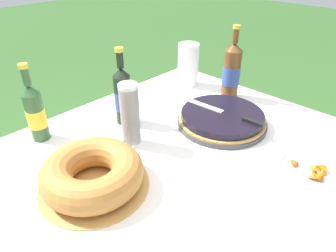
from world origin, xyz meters
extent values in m
cube|color=brown|center=(0.00, 0.00, 0.75)|extent=(1.54, 1.18, 0.03)
cylinder|color=brown|center=(0.71, 0.53, 0.37)|extent=(0.06, 0.06, 0.74)
cube|color=white|center=(0.00, 0.00, 0.77)|extent=(1.55, 1.19, 0.00)
cube|color=white|center=(0.00, 0.59, 0.72)|extent=(1.55, 0.00, 0.10)
cube|color=white|center=(0.77, 0.00, 0.72)|extent=(0.00, 1.19, 0.10)
cylinder|color=#38383D|center=(0.37, 0.01, 0.79)|extent=(0.38, 0.38, 0.02)
cylinder|color=tan|center=(0.37, 0.01, 0.80)|extent=(0.37, 0.37, 0.01)
cylinder|color=black|center=(0.37, 0.01, 0.82)|extent=(0.35, 0.35, 0.03)
cube|color=silver|center=(0.36, 0.11, 0.84)|extent=(0.04, 0.19, 0.00)
cube|color=black|center=(0.38, -0.13, 0.84)|extent=(0.03, 0.09, 0.01)
cylinder|color=tan|center=(-0.24, 0.08, 0.78)|extent=(0.36, 0.36, 0.01)
torus|color=#AD7033|center=(-0.24, 0.08, 0.83)|extent=(0.33, 0.33, 0.10)
cylinder|color=white|center=(0.01, 0.18, 0.82)|extent=(0.07, 0.07, 0.09)
cylinder|color=white|center=(0.01, 0.18, 0.84)|extent=(0.07, 0.07, 0.09)
cylinder|color=white|center=(0.01, 0.18, 0.85)|extent=(0.07, 0.07, 0.09)
cylinder|color=white|center=(0.01, 0.18, 0.86)|extent=(0.07, 0.07, 0.09)
cylinder|color=white|center=(0.01, 0.18, 0.88)|extent=(0.07, 0.07, 0.09)
cylinder|color=white|center=(0.01, 0.18, 0.89)|extent=(0.07, 0.07, 0.09)
cylinder|color=white|center=(0.01, 0.18, 0.90)|extent=(0.07, 0.07, 0.09)
cylinder|color=white|center=(0.01, 0.18, 0.91)|extent=(0.07, 0.07, 0.09)
cylinder|color=white|center=(0.01, 0.18, 0.93)|extent=(0.07, 0.07, 0.09)
cylinder|color=white|center=(0.01, 0.18, 0.94)|extent=(0.07, 0.07, 0.09)
cylinder|color=white|center=(0.01, 0.18, 0.95)|extent=(0.07, 0.07, 0.10)
cylinder|color=white|center=(0.01, 0.18, 0.97)|extent=(0.07, 0.07, 0.09)
cylinder|color=white|center=(0.01, 0.18, 0.98)|extent=(0.07, 0.07, 0.10)
torus|color=white|center=(0.01, 0.18, 1.03)|extent=(0.07, 0.07, 0.01)
cylinder|color=#2D562D|center=(-0.22, 0.47, 0.87)|extent=(0.07, 0.07, 0.20)
cylinder|color=yellow|center=(-0.22, 0.47, 0.87)|extent=(0.07, 0.07, 0.07)
cone|color=#2D562D|center=(-0.22, 0.47, 0.99)|extent=(0.07, 0.07, 0.04)
cylinder|color=#2D562D|center=(-0.22, 0.47, 1.04)|extent=(0.03, 0.03, 0.06)
cylinder|color=gold|center=(-0.22, 0.47, 1.08)|extent=(0.03, 0.03, 0.02)
cylinder|color=brown|center=(0.62, 0.14, 0.90)|extent=(0.08, 0.08, 0.24)
cylinder|color=#334C93|center=(0.62, 0.14, 0.89)|extent=(0.09, 0.09, 0.09)
cone|color=brown|center=(0.62, 0.14, 1.03)|extent=(0.08, 0.08, 0.04)
cylinder|color=brown|center=(0.62, 0.14, 1.08)|extent=(0.03, 0.03, 0.06)
cylinder|color=gold|center=(0.62, 0.14, 1.12)|extent=(0.03, 0.03, 0.02)
cylinder|color=black|center=(0.09, 0.33, 0.88)|extent=(0.07, 0.07, 0.21)
cylinder|color=#334C93|center=(0.09, 0.33, 0.88)|extent=(0.07, 0.07, 0.08)
cone|color=black|center=(0.09, 0.33, 1.01)|extent=(0.07, 0.07, 0.04)
cylinder|color=black|center=(0.09, 0.33, 1.06)|extent=(0.03, 0.03, 0.06)
cylinder|color=gold|center=(0.09, 0.33, 1.10)|extent=(0.03, 0.03, 0.02)
cylinder|color=white|center=(0.31, -0.41, 0.78)|extent=(0.24, 0.24, 0.01)
torus|color=white|center=(0.31, -0.41, 0.79)|extent=(0.24, 0.24, 0.01)
cone|color=#C36D1D|center=(0.31, -0.41, 0.81)|extent=(0.04, 0.04, 0.03)
cone|color=#CE660D|center=(0.33, -0.42, 0.80)|extent=(0.05, 0.05, 0.05)
cone|color=#A74D1C|center=(0.31, -0.35, 0.80)|extent=(0.05, 0.05, 0.05)
cone|color=#CC551A|center=(0.28, -0.42, 0.80)|extent=(0.05, 0.05, 0.05)
cone|color=#CA6B0D|center=(0.32, -0.43, 0.80)|extent=(0.03, 0.03, 0.02)
cone|color=#A7480A|center=(0.28, -0.44, 0.81)|extent=(0.04, 0.04, 0.03)
cone|color=#C2550D|center=(0.32, -0.41, 0.80)|extent=(0.05, 0.05, 0.04)
cone|color=#C27122|center=(0.30, -0.43, 0.81)|extent=(0.04, 0.04, 0.04)
cone|color=#BF7720|center=(0.31, -0.41, 0.80)|extent=(0.03, 0.03, 0.03)
cylinder|color=white|center=(0.58, 0.39, 0.89)|extent=(0.11, 0.11, 0.23)
cylinder|color=#9E7A56|center=(0.58, 0.39, 1.00)|extent=(0.04, 0.04, 0.00)
camera|label=1|loc=(-0.60, -0.59, 1.46)|focal=32.00mm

